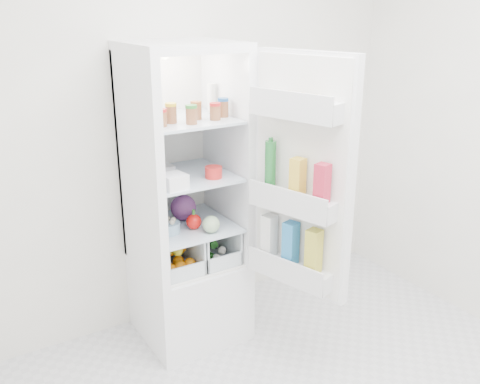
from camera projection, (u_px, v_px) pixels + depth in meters
room_walls at (365, 113)px, 2.06m from camera, size 3.02×3.02×2.61m
refrigerator at (184, 233)px, 3.27m from camera, size 0.60×0.60×1.80m
shelf_low at (188, 225)px, 3.19m from camera, size 0.49×0.53×0.01m
shelf_mid at (187, 176)px, 3.09m from camera, size 0.49×0.53×0.02m
shelf_top at (185, 119)px, 2.98m from camera, size 0.49×0.53×0.02m
crisper_left at (171, 249)px, 3.18m from camera, size 0.23×0.46×0.22m
crisper_right at (207, 240)px, 3.30m from camera, size 0.23×0.46×0.22m
condiment_jars at (194, 114)px, 2.88m from camera, size 0.46×0.16×0.08m
squeeze_bottle at (212, 98)px, 3.12m from camera, size 0.06×0.06×0.17m
tub_white at (173, 181)px, 2.84m from camera, size 0.14×0.14×0.08m
tin_red at (214, 172)px, 3.02m from camera, size 0.11×0.11×0.07m
foil_tray at (160, 169)px, 3.13m from camera, size 0.15×0.11×0.04m
red_cabbage at (183, 208)px, 3.23m from camera, size 0.16×0.16×0.16m
bell_pepper at (194, 222)px, 3.11m from camera, size 0.09×0.09×0.09m
mushroom_bowl at (169, 228)px, 3.06m from camera, size 0.15×0.15×0.06m
salad_bag at (211, 224)px, 3.06m from camera, size 0.10×0.10×0.10m
citrus_pile at (173, 255)px, 3.17m from camera, size 0.20×0.31×0.16m
veg_pile at (208, 247)px, 3.31m from camera, size 0.16×0.30×0.10m
fridge_door at (300, 184)px, 2.82m from camera, size 0.32×0.59×1.30m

